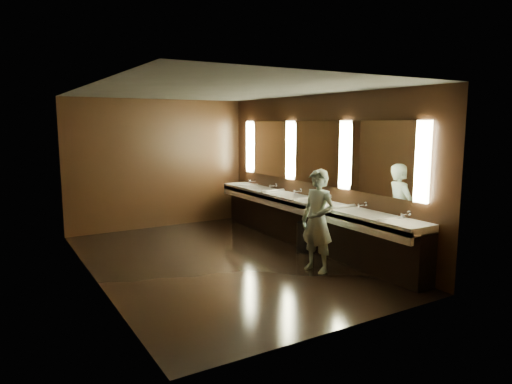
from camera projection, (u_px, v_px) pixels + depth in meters
floor at (220, 261)px, 7.64m from camera, size 6.00×6.00×0.00m
ceiling at (218, 90)px, 7.22m from camera, size 4.00×6.00×0.02m
wall_back at (158, 164)px, 9.98m from camera, size 4.00×0.02×2.80m
wall_front at (344, 207)px, 4.89m from camera, size 4.00×0.02×2.80m
wall_left at (92, 187)px, 6.42m from camera, size 0.02×6.00×2.80m
wall_right at (316, 171)px, 8.45m from camera, size 0.02×6.00×2.80m
sink_counter at (307, 220)px, 8.48m from camera, size 0.55×5.40×1.01m
mirror_band at (316, 152)px, 8.39m from camera, size 0.06×5.03×1.15m
person at (318, 221)px, 7.01m from camera, size 0.51×0.66×1.60m
trash_bin at (306, 237)px, 8.16m from camera, size 0.35×0.35×0.53m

